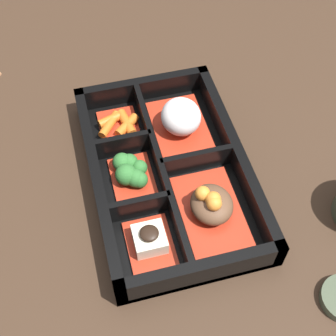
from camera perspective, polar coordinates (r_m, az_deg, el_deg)
ground_plane at (r=0.66m, az=-0.00°, el=-1.29°), size 3.00×3.00×0.00m
bento_base at (r=0.65m, az=-0.00°, el=-1.04°), size 0.32×0.21×0.01m
bento_rim at (r=0.64m, az=-0.26°, el=-0.18°), size 0.32×0.21×0.05m
bowl_rice at (r=0.68m, az=1.59°, el=5.94°), size 0.13×0.08×0.05m
bowl_stew at (r=0.60m, az=5.28°, el=-4.60°), size 0.13×0.08×0.05m
bowl_carrots at (r=0.70m, az=-6.00°, el=5.24°), size 0.07×0.06×0.02m
bowl_greens at (r=0.63m, az=-4.55°, el=-0.52°), size 0.08×0.06×0.03m
bowl_tofu at (r=0.58m, az=-2.25°, el=-8.82°), size 0.07×0.06×0.03m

